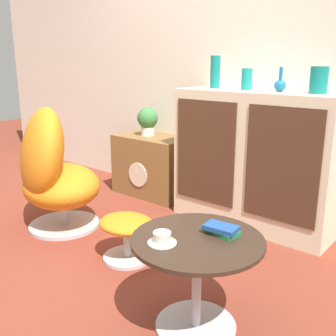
{
  "coord_description": "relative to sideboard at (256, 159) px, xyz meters",
  "views": [
    {
      "loc": [
        1.73,
        -1.23,
        1.2
      ],
      "look_at": [
        0.21,
        0.57,
        0.55
      ],
      "focal_mm": 42.0,
      "sensor_mm": 36.0,
      "label": 1
    }
  ],
  "objects": [
    {
      "name": "ottoman",
      "position": [
        -0.32,
        -1.01,
        -0.3
      ],
      "size": [
        0.36,
        0.31,
        0.28
      ],
      "color": "#B7B7BC",
      "rests_on": "ground_plane"
    },
    {
      "name": "wall_back",
      "position": [
        -0.42,
        0.25,
        0.8
      ],
      "size": [
        6.4,
        0.06,
        2.6
      ],
      "color": "silver",
      "rests_on": "ground_plane"
    },
    {
      "name": "tv_console",
      "position": [
        -1.03,
        0.02,
        -0.23
      ],
      "size": [
        0.69,
        0.42,
        0.54
      ],
      "color": "brown",
      "rests_on": "ground_plane"
    },
    {
      "name": "sideboard",
      "position": [
        0.0,
        0.0,
        0.0
      ],
      "size": [
        1.19,
        0.45,
        0.99
      ],
      "color": "beige",
      "rests_on": "ground_plane"
    },
    {
      "name": "book_stack",
      "position": [
        0.45,
        -1.16,
        -0.02
      ],
      "size": [
        0.16,
        0.12,
        0.04
      ],
      "color": "#237038",
      "rests_on": "coffee_table"
    },
    {
      "name": "vase_inner_right",
      "position": [
        0.14,
        0.0,
        0.54
      ],
      "size": [
        0.08,
        0.08,
        0.16
      ],
      "color": "#196699",
      "rests_on": "sideboard"
    },
    {
      "name": "egg_chair",
      "position": [
        -1.06,
        -1.02,
        -0.06
      ],
      "size": [
        0.83,
        0.81,
        0.92
      ],
      "color": "#B7B7BC",
      "rests_on": "ground_plane"
    },
    {
      "name": "vase_inner_left",
      "position": [
        -0.11,
        0.0,
        0.57
      ],
      "size": [
        0.08,
        0.08,
        0.15
      ],
      "color": "teal",
      "rests_on": "sideboard"
    },
    {
      "name": "teacup",
      "position": [
        0.31,
        -1.4,
        -0.02
      ],
      "size": [
        0.12,
        0.12,
        0.05
      ],
      "color": "silver",
      "rests_on": "coffee_table"
    },
    {
      "name": "vase_leftmost",
      "position": [
        -0.38,
        0.0,
        0.61
      ],
      "size": [
        0.07,
        0.07,
        0.24
      ],
      "color": "#147A75",
      "rests_on": "sideboard"
    },
    {
      "name": "potted_plant",
      "position": [
        -1.1,
        0.02,
        0.18
      ],
      "size": [
        0.19,
        0.19,
        0.25
      ],
      "color": "silver",
      "rests_on": "tv_console"
    },
    {
      "name": "coffee_table",
      "position": [
        0.39,
        -1.27,
        -0.2
      ],
      "size": [
        0.59,
        0.59,
        0.45
      ],
      "color": "#B7B7BC",
      "rests_on": "ground_plane"
    },
    {
      "name": "ground_plane",
      "position": [
        -0.42,
        -1.31,
        -0.5
      ],
      "size": [
        12.0,
        12.0,
        0.0
      ],
      "primitive_type": "plane",
      "color": "brown"
    },
    {
      "name": "vase_rightmost",
      "position": [
        0.4,
        0.0,
        0.58
      ],
      "size": [
        0.11,
        0.11,
        0.17
      ],
      "color": "#147A75",
      "rests_on": "sideboard"
    }
  ]
}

